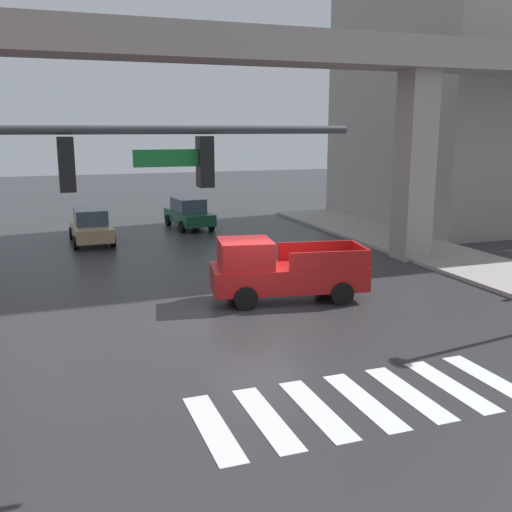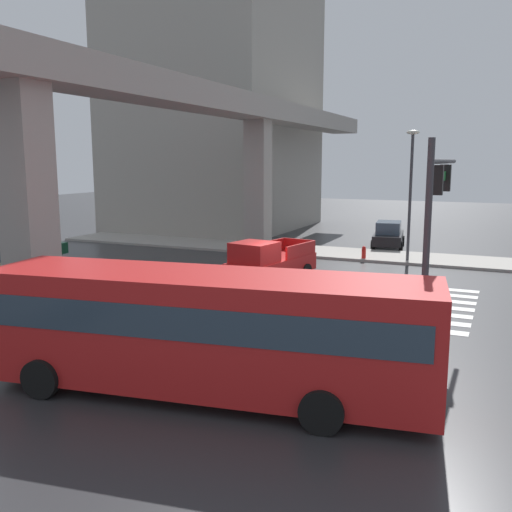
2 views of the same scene
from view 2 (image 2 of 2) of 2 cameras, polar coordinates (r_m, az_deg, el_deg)
name	(u,v)px [view 2 (image 2 of 2)]	position (r m, az deg, el deg)	size (l,w,h in m)	color
ground_plane	(282,291)	(24.70, 2.65, -3.58)	(120.00, 120.00, 0.00)	#2D2D30
crosswalk_stripes	(436,307)	(23.22, 17.70, -4.88)	(7.15, 2.80, 0.01)	silver
elevated_overpass	(177,109)	(26.45, -7.95, 14.47)	(56.66, 2.24, 9.21)	#9E9991
office_building	(216,44)	(49.25, -4.01, 20.47)	(15.51, 13.38, 29.88)	gray
sidewalk_east	(315,252)	(35.14, 5.92, 0.45)	(4.00, 36.00, 0.15)	#9E9991
pickup_truck	(269,263)	(25.97, 1.27, -0.70)	(5.35, 2.76, 2.08)	red
city_bus	(206,326)	(13.66, -5.01, -7.04)	(4.05, 11.05, 2.99)	red
sedan_dark_green	(27,244)	(35.31, -22.06, 1.11)	(2.24, 4.44, 1.72)	#14472D
sedan_black	(388,235)	(37.90, 13.18, 2.10)	(4.49, 2.38, 1.72)	black
traffic_signal_mast	(436,204)	(17.00, 17.69, 4.96)	(6.49, 0.32, 6.20)	#38383D
street_lamp_near_corner	(411,180)	(32.20, 15.32, 7.35)	(0.44, 0.70, 7.24)	#38383D
fire_hydrant	(364,253)	(32.65, 10.79, 0.26)	(0.24, 0.24, 0.85)	red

